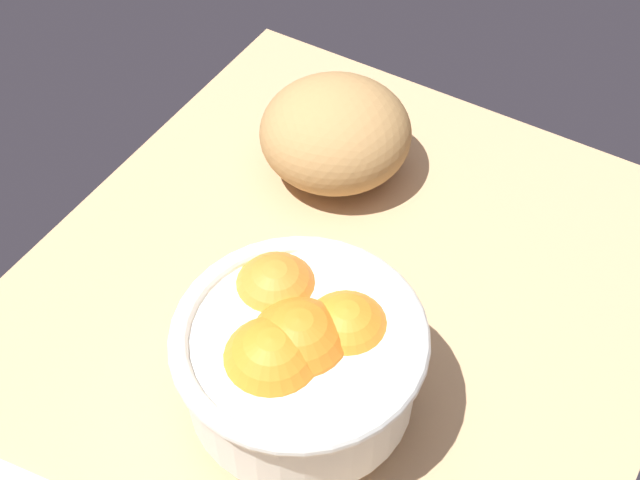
{
  "coord_description": "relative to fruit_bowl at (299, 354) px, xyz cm",
  "views": [
    {
      "loc": [
        37.76,
        24.29,
        66.12
      ],
      "look_at": [
        -8.3,
        -3.26,
        5.0
      ],
      "focal_mm": 50.76,
      "sensor_mm": 36.0,
      "label": 1
    }
  ],
  "objects": [
    {
      "name": "bread_loaf",
      "position": [
        -25.71,
        -11.66,
        -2.14
      ],
      "size": [
        20.79,
        20.94,
        10.28
      ],
      "primitive_type": "ellipsoid",
      "rotation": [
        0.0,
        0.0,
        2.16
      ],
      "color": "#B2844D",
      "rests_on": "ground"
    },
    {
      "name": "ground_plane",
      "position": [
        -4.43,
        -2.44,
        -8.78
      ],
      "size": [
        76.68,
        57.73,
        3.0
      ],
      "primitive_type": "cube",
      "color": "tan"
    },
    {
      "name": "fruit_bowl",
      "position": [
        0.0,
        0.0,
        0.0
      ],
      "size": [
        19.9,
        19.9,
        12.4
      ],
      "color": "white",
      "rests_on": "ground"
    }
  ]
}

